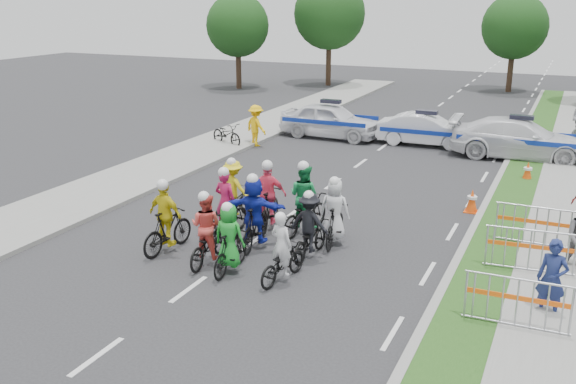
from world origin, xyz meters
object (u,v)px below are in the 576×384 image
at_px(rider_3, 167,224).
at_px(police_car_0, 330,120).
at_px(rider_1, 230,245).
at_px(tree_0, 238,25).
at_px(rider_0, 282,258).
at_px(spectator_0, 552,279).
at_px(marshal_hiviz, 256,126).
at_px(barrier_1, 529,253).
at_px(rider_10, 234,196).
at_px(tree_3, 329,14).
at_px(rider_5, 255,217).
at_px(rider_4, 310,231).
at_px(parked_bike, 227,134).
at_px(rider_2, 207,237).
at_px(barrier_2, 535,228).
at_px(barrier_0, 517,305).
at_px(cone_0, 472,201).
at_px(police_car_2, 520,139).
at_px(police_car_1, 426,130).
at_px(rider_6, 226,214).
at_px(cone_1, 528,172).
at_px(rider_8, 304,206).
at_px(tree_4, 515,27).
at_px(rider_7, 335,218).
at_px(rider_9, 269,203).

height_order(rider_3, police_car_0, rider_3).
relative_size(rider_1, tree_0, 0.28).
bearing_deg(police_car_0, rider_0, -160.26).
xyz_separation_m(spectator_0, marshal_hiviz, (-12.25, 11.06, 0.06)).
bearing_deg(barrier_1, spectator_0, -73.93).
relative_size(rider_3, rider_10, 1.02).
relative_size(rider_3, tree_3, 0.26).
xyz_separation_m(rider_1, rider_5, (-0.19, 1.60, 0.14)).
xyz_separation_m(rider_3, rider_4, (3.38, 1.13, -0.06)).
distance_m(rider_5, parked_bike, 11.73).
xyz_separation_m(rider_2, barrier_2, (7.07, 4.23, -0.12)).
height_order(barrier_0, cone_0, barrier_0).
bearing_deg(parked_bike, rider_2, -129.82).
xyz_separation_m(barrier_2, tree_3, (-15.70, 26.34, 4.33)).
xyz_separation_m(police_car_2, tree_3, (-14.38, 16.60, 4.11)).
xyz_separation_m(spectator_0, tree_0, (-21.25, 26.03, 3.37)).
xyz_separation_m(police_car_1, barrier_0, (5.17, -15.11, -0.11)).
bearing_deg(barrier_0, rider_6, 164.21).
height_order(rider_1, police_car_2, rider_1).
distance_m(barrier_2, cone_1, 6.45).
bearing_deg(police_car_1, rider_0, 178.48).
relative_size(rider_8, tree_4, 0.33).
bearing_deg(tree_4, barrier_1, -83.00).
xyz_separation_m(rider_3, parked_bike, (-4.55, 10.98, -0.25)).
bearing_deg(cone_1, rider_3, -126.30).
height_order(cone_0, tree_0, tree_0).
bearing_deg(marshal_hiviz, tree_3, -53.60).
relative_size(rider_4, police_car_1, 0.43).
bearing_deg(police_car_0, rider_2, -167.76).
relative_size(rider_0, rider_7, 0.93).
height_order(rider_0, police_car_1, rider_0).
bearing_deg(police_car_2, rider_3, 150.46).
bearing_deg(rider_9, barrier_2, -178.18).
xyz_separation_m(rider_3, cone_0, (6.44, 6.29, -0.39)).
bearing_deg(police_car_1, rider_10, 164.35).
bearing_deg(spectator_0, cone_0, 124.91).
xyz_separation_m(police_car_0, police_car_2, (8.11, -0.50, -0.00)).
bearing_deg(rider_8, barrier_0, 162.21).
xyz_separation_m(rider_1, tree_3, (-9.39, 30.81, 4.21)).
relative_size(marshal_hiviz, parked_bike, 0.95).
bearing_deg(rider_4, parked_bike, -48.01).
distance_m(rider_0, cone_0, 7.36).
relative_size(rider_1, cone_1, 2.48).
xyz_separation_m(police_car_2, parked_bike, (-11.59, -2.78, -0.29)).
bearing_deg(marshal_hiviz, spectator_0, 162.42).
xyz_separation_m(police_car_0, cone_0, (7.51, -7.97, -0.44)).
bearing_deg(rider_7, rider_4, 70.19).
relative_size(rider_1, rider_9, 0.88).
xyz_separation_m(rider_1, rider_2, (-0.75, 0.23, 0.00)).
bearing_deg(barrier_2, rider_10, -171.05).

